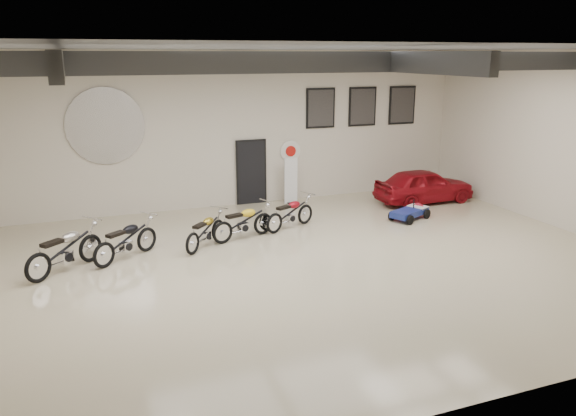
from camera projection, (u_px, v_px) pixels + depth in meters
name	position (u px, v px, depth m)	size (l,w,h in m)	color
floor	(306.00, 265.00, 13.43)	(16.00, 12.00, 0.01)	#B8A98C
ceiling	(308.00, 48.00, 12.10)	(16.00, 12.00, 0.01)	slate
back_wall	(235.00, 130.00, 18.17)	(16.00, 0.02, 5.00)	beige
right_wall	(573.00, 143.00, 15.52)	(0.02, 12.00, 5.00)	beige
ceiling_beams	(308.00, 60.00, 12.17)	(15.80, 11.80, 0.32)	#54575C
door	(251.00, 173.00, 18.68)	(0.92, 0.08, 2.10)	black
logo_plaque	(106.00, 126.00, 16.67)	(2.30, 0.06, 1.16)	silver
poster_left	(321.00, 108.00, 19.01)	(1.05, 0.08, 1.35)	black
poster_mid	(362.00, 107.00, 19.56)	(1.05, 0.08, 1.35)	black
poster_right	(402.00, 105.00, 20.11)	(1.05, 0.08, 1.35)	black
oil_sign	(290.00, 151.00, 18.99)	(0.72, 0.10, 0.72)	white
banner_stand	(291.00, 179.00, 18.76)	(0.45, 0.18, 1.66)	white
motorcycle_silver	(65.00, 249.00, 12.87)	(2.11, 0.65, 1.10)	silver
motorcycle_black	(126.00, 240.00, 13.66)	(1.94, 0.60, 1.01)	silver
motorcycle_gold	(205.00, 230.00, 14.54)	(1.76, 0.55, 0.92)	silver
motorcycle_yellow	(243.00, 222.00, 15.19)	(1.89, 0.58, 0.98)	silver
motorcycle_red	(290.00, 213.00, 16.09)	(1.82, 0.57, 0.95)	silver
go_kart	(412.00, 209.00, 17.12)	(1.64, 0.74, 0.59)	navy
vintage_car	(424.00, 185.00, 18.94)	(3.42, 1.38, 1.16)	maroon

